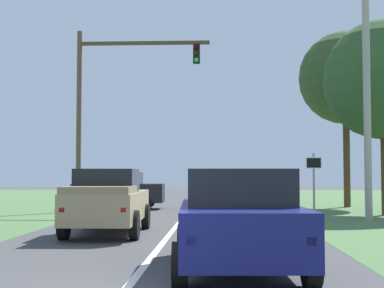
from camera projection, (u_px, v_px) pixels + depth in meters
name	position (u px, v px, depth m)	size (l,w,h in m)	color
ground_plane	(173.00, 230.00, 17.94)	(120.00, 120.00, 0.00)	#424244
red_suv_near	(237.00, 217.00, 10.35)	(2.44, 4.95, 1.86)	navy
pickup_truck_lead	(108.00, 201.00, 16.61)	(2.25, 5.12, 1.92)	tan
traffic_light	(110.00, 95.00, 26.73)	(6.33, 0.40, 8.59)	brown
keep_moving_sign	(314.00, 178.00, 20.94)	(0.60, 0.09, 2.54)	gray
oak_tree_right	(346.00, 78.00, 30.60)	(5.04, 5.04, 9.52)	#4C351E
crossing_suv_far	(118.00, 190.00, 28.67)	(4.58, 2.18, 1.87)	black
utility_pole_right	(367.00, 106.00, 21.70)	(0.28, 0.28, 8.79)	#9E998E
extra_tree_1	(384.00, 80.00, 24.62)	(5.24, 5.24, 8.51)	#4C351E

